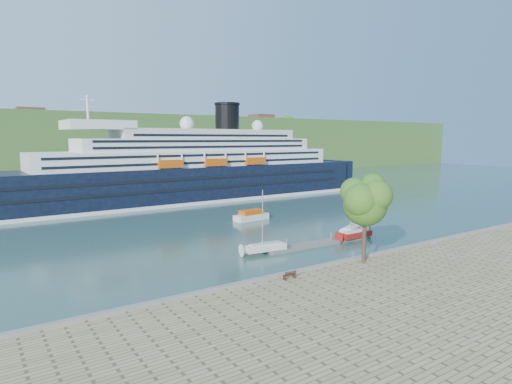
% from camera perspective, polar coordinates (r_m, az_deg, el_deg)
% --- Properties ---
extents(ground, '(400.00, 400.00, 0.00)m').
position_cam_1_polar(ground, '(53.13, 14.86, -9.23)').
color(ground, '#2C4E48').
rests_on(ground, ground).
extents(far_hillside, '(400.00, 50.00, 24.00)m').
position_cam_1_polar(far_hillside, '(182.57, -21.73, 5.74)').
color(far_hillside, '#345F26').
rests_on(far_hillside, ground).
extents(quay_coping, '(220.00, 0.50, 0.30)m').
position_cam_1_polar(quay_coping, '(52.70, 15.07, -8.07)').
color(quay_coping, slate).
rests_on(quay_coping, promenade).
extents(cruise_ship, '(105.66, 17.88, 23.65)m').
position_cam_1_polar(cruise_ship, '(102.53, -9.14, 5.39)').
color(cruise_ship, black).
rests_on(cruise_ship, ground).
extents(park_bench, '(1.43, 0.62, 0.91)m').
position_cam_1_polar(park_bench, '(42.94, 4.45, -10.92)').
color(park_bench, '#421F12').
rests_on(park_bench, promenade).
extents(promenade_tree, '(6.48, 6.48, 10.73)m').
position_cam_1_polar(promenade_tree, '(48.75, 14.32, -2.99)').
color(promenade_tree, '#2E5616').
rests_on(promenade_tree, promenade).
extents(floating_pontoon, '(17.87, 2.60, 0.40)m').
position_cam_1_polar(floating_pontoon, '(61.02, 8.58, -6.75)').
color(floating_pontoon, slate).
rests_on(floating_pontoon, ground).
extents(sailboat_white_near, '(6.30, 2.43, 7.93)m').
position_cam_1_polar(sailboat_white_near, '(54.83, 1.27, -4.21)').
color(sailboat_white_near, silver).
rests_on(sailboat_white_near, ground).
extents(sailboat_red, '(6.34, 1.98, 8.11)m').
position_cam_1_polar(sailboat_red, '(63.97, 13.19, -2.69)').
color(sailboat_red, maroon).
rests_on(sailboat_red, ground).
extents(sailboat_white_far, '(6.55, 4.46, 8.31)m').
position_cam_1_polar(sailboat_white_far, '(67.21, 12.68, -2.12)').
color(sailboat_white_far, silver).
rests_on(sailboat_white_far, ground).
extents(tender_launch, '(7.01, 3.05, 1.88)m').
position_cam_1_polar(tender_launch, '(78.02, -0.63, -3.08)').
color(tender_launch, '#C34B0B').
rests_on(tender_launch, ground).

